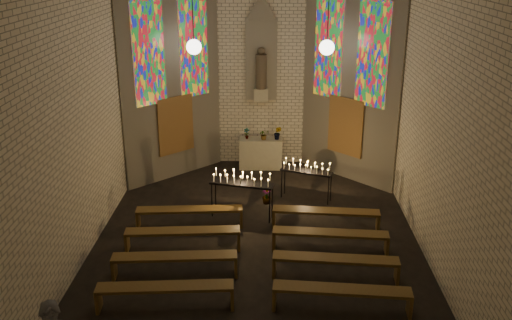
{
  "coord_description": "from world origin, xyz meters",
  "views": [
    {
      "loc": [
        0.32,
        -12.26,
        6.86
      ],
      "look_at": [
        -0.03,
        0.86,
        1.97
      ],
      "focal_mm": 40.0,
      "sensor_mm": 36.0,
      "label": 1
    }
  ],
  "objects_px": {
    "aisle_flower_pot": "(267,196)",
    "votive_stand_left": "(242,180)",
    "altar": "(261,153)",
    "votive_stand_right": "(307,169)"
  },
  "relations": [
    {
      "from": "aisle_flower_pot",
      "to": "votive_stand_left",
      "type": "bearing_deg",
      "value": -126.43
    },
    {
      "from": "votive_stand_left",
      "to": "aisle_flower_pot",
      "type": "bearing_deg",
      "value": 66.49
    },
    {
      "from": "aisle_flower_pot",
      "to": "votive_stand_left",
      "type": "relative_size",
      "value": 0.27
    },
    {
      "from": "altar",
      "to": "votive_stand_right",
      "type": "bearing_deg",
      "value": -61.65
    },
    {
      "from": "altar",
      "to": "votive_stand_left",
      "type": "bearing_deg",
      "value": -96.57
    },
    {
      "from": "altar",
      "to": "votive_stand_right",
      "type": "relative_size",
      "value": 0.92
    },
    {
      "from": "aisle_flower_pot",
      "to": "votive_stand_right",
      "type": "distance_m",
      "value": 1.38
    },
    {
      "from": "aisle_flower_pot",
      "to": "votive_stand_right",
      "type": "relative_size",
      "value": 0.31
    },
    {
      "from": "votive_stand_left",
      "to": "altar",
      "type": "bearing_deg",
      "value": 96.35
    },
    {
      "from": "aisle_flower_pot",
      "to": "altar",
      "type": "bearing_deg",
      "value": 94.42
    }
  ]
}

